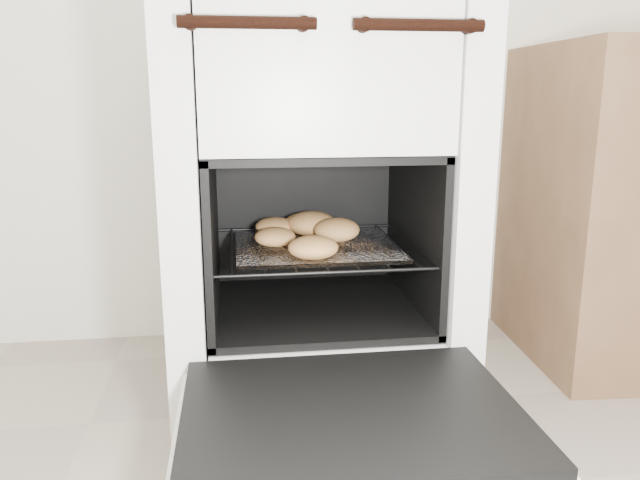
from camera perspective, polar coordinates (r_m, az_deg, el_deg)
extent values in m
cube|color=white|center=(1.49, -0.88, 3.86)|extent=(0.63, 0.68, 0.97)
cylinder|color=black|center=(1.11, -6.64, 19.15)|extent=(0.23, 0.02, 0.02)
cylinder|color=black|center=(1.15, 9.05, 18.84)|extent=(0.23, 0.02, 0.02)
cube|color=black|center=(1.06, 2.89, -15.57)|extent=(0.55, 0.42, 0.03)
cube|color=white|center=(1.07, 2.88, -16.46)|extent=(0.57, 0.44, 0.02)
cylinder|color=black|center=(1.42, -9.60, -0.94)|extent=(0.01, 0.44, 0.01)
cylinder|color=black|center=(1.47, 8.33, -0.35)|extent=(0.01, 0.44, 0.01)
cylinder|color=black|center=(1.23, 0.80, -3.01)|extent=(0.45, 0.01, 0.01)
cylinder|color=black|center=(1.63, -1.41, 1.13)|extent=(0.45, 0.01, 0.01)
cylinder|color=black|center=(1.42, -8.11, -0.89)|extent=(0.01, 0.42, 0.01)
cylinder|color=black|center=(1.42, -5.55, -0.81)|extent=(0.01, 0.42, 0.01)
cylinder|color=black|center=(1.42, -2.99, -0.73)|extent=(0.01, 0.42, 0.01)
cylinder|color=black|center=(1.43, -0.46, -0.65)|extent=(0.01, 0.42, 0.01)
cylinder|color=black|center=(1.44, 2.05, -0.56)|extent=(0.01, 0.42, 0.01)
cylinder|color=black|center=(1.45, 4.52, -0.48)|extent=(0.01, 0.42, 0.01)
cylinder|color=black|center=(1.46, 6.94, -0.40)|extent=(0.01, 0.42, 0.01)
cube|color=white|center=(1.41, -0.35, -0.60)|extent=(0.36, 0.32, 0.01)
ellipsoid|color=#DFA359|center=(1.39, -4.15, 0.30)|extent=(0.13, 0.13, 0.04)
ellipsoid|color=#DFA359|center=(1.51, -1.33, 1.54)|extent=(0.15, 0.15, 0.05)
ellipsoid|color=#DFA359|center=(1.50, -4.15, 1.27)|extent=(0.13, 0.13, 0.04)
ellipsoid|color=#DFA359|center=(1.50, -0.82, 1.54)|extent=(0.16, 0.16, 0.06)
ellipsoid|color=#DFA359|center=(1.29, -0.64, -0.67)|extent=(0.15, 0.15, 0.05)
ellipsoid|color=#DFA359|center=(1.44, 1.52, 0.95)|extent=(0.12, 0.12, 0.05)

